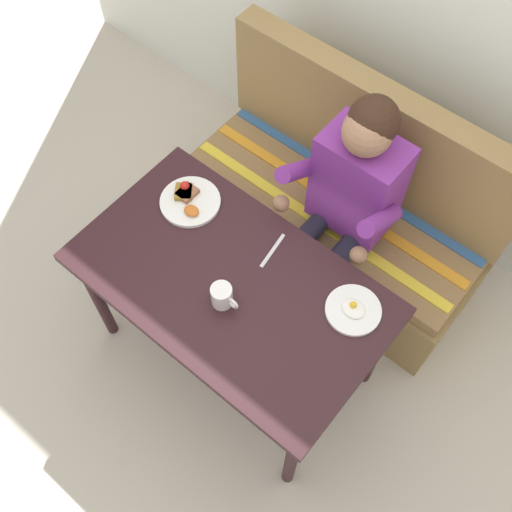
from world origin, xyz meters
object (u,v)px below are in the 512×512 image
object	(u,v)px
person	(347,197)
plate_eggs	(353,310)
coffee_mug	(222,296)
table	(231,291)
couch	(338,211)
plate_breakfast	(189,200)
fork	(273,251)

from	to	relation	value
person	plate_eggs	bearing A→B (deg)	-52.05
coffee_mug	table	bearing A→B (deg)	112.37
couch	person	distance (m)	0.46
couch	person	bearing A→B (deg)	-56.79
coffee_mug	plate_breakfast	bearing A→B (deg)	147.76
fork	coffee_mug	bearing A→B (deg)	-98.83
table	coffee_mug	bearing A→B (deg)	-67.63
person	fork	distance (m)	0.39
couch	person	xyz separation A→B (m)	(0.11, -0.17, 0.41)
plate_eggs	fork	bearing A→B (deg)	178.36
fork	person	bearing A→B (deg)	70.95
couch	plate_eggs	distance (m)	0.82
coffee_mug	fork	xyz separation A→B (m)	(0.00, 0.29, -0.05)
table	fork	size ratio (longest dim) A/B	7.06
couch	fork	bearing A→B (deg)	-86.07
table	couch	xyz separation A→B (m)	(0.00, 0.76, -0.32)
plate_eggs	coffee_mug	bearing A→B (deg)	-144.78
table	couch	bearing A→B (deg)	90.00
person	couch	bearing A→B (deg)	123.21
plate_breakfast	couch	bearing A→B (deg)	58.46
plate_breakfast	plate_eggs	size ratio (longest dim) A/B	1.19
person	plate_breakfast	distance (m)	0.64
couch	plate_breakfast	world-z (taller)	couch
plate_breakfast	fork	xyz separation A→B (m)	(0.40, 0.03, -0.01)
plate_eggs	coffee_mug	world-z (taller)	coffee_mug
couch	person	size ratio (longest dim) A/B	1.19
table	person	world-z (taller)	person
coffee_mug	fork	world-z (taller)	coffee_mug
fork	table	bearing A→B (deg)	-108.60
table	coffee_mug	distance (m)	0.16
couch	table	bearing A→B (deg)	-90.00
couch	plate_eggs	xyz separation A→B (m)	(0.42, -0.57, 0.41)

